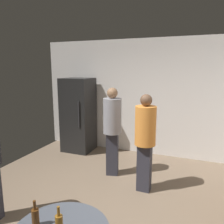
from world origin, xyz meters
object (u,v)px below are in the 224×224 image
object	(u,v)px
beer_bottle_brown	(35,217)
person_in_orange_shirt	(145,136)
refrigerator	(78,115)
person_in_gray_shirt	(112,125)
beer_bottle_amber	(59,223)

from	to	relation	value
beer_bottle_brown	person_in_orange_shirt	world-z (taller)	person_in_orange_shirt
refrigerator	person_in_gray_shirt	xyz separation A→B (m)	(1.28, -0.96, 0.09)
beer_bottle_amber	person_in_orange_shirt	distance (m)	2.17
beer_bottle_amber	beer_bottle_brown	size ratio (longest dim) A/B	1.00
refrigerator	person_in_orange_shirt	xyz separation A→B (m)	(2.00, -1.31, 0.05)
person_in_orange_shirt	person_in_gray_shirt	size ratio (longest dim) A/B	0.97
refrigerator	person_in_orange_shirt	distance (m)	2.39
refrigerator	person_in_gray_shirt	world-z (taller)	refrigerator
person_in_orange_shirt	person_in_gray_shirt	xyz separation A→B (m)	(-0.71, 0.35, 0.03)
person_in_gray_shirt	beer_bottle_amber	bearing A→B (deg)	-0.62
refrigerator	beer_bottle_brown	world-z (taller)	refrigerator
refrigerator	person_in_orange_shirt	world-z (taller)	refrigerator
beer_bottle_amber	person_in_gray_shirt	world-z (taller)	person_in_gray_shirt
person_in_gray_shirt	beer_bottle_brown	bearing A→B (deg)	-5.74
beer_bottle_brown	beer_bottle_amber	bearing A→B (deg)	1.30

